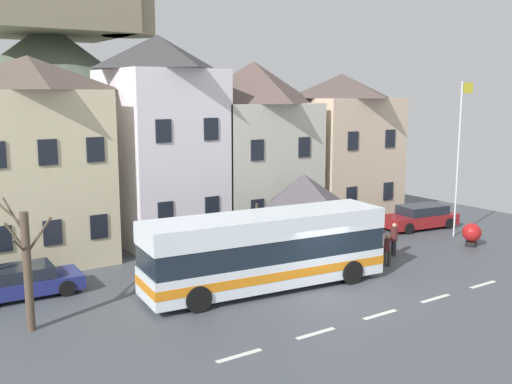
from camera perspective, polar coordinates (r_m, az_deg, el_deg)
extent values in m
cube|color=#474D54|center=(23.56, 8.02, -10.10)|extent=(40.00, 60.00, 0.06)
cube|color=silver|center=(18.53, -1.64, -15.57)|extent=(1.60, 0.20, 0.01)
cube|color=silver|center=(20.15, 5.80, -13.47)|extent=(1.60, 0.20, 0.01)
cube|color=silver|center=(22.05, 11.95, -11.53)|extent=(1.60, 0.20, 0.01)
cube|color=silver|center=(24.18, 17.00, -9.83)|extent=(1.60, 0.20, 0.01)
cube|color=silver|center=(26.48, 21.16, -8.35)|extent=(1.60, 0.20, 0.01)
cube|color=beige|center=(28.98, -20.66, 1.32)|extent=(6.16, 5.11, 8.01)
pyramid|color=brown|center=(28.72, -21.24, 10.75)|extent=(6.16, 5.11, 1.51)
cube|color=black|center=(26.46, -23.42, -4.22)|extent=(0.80, 0.06, 1.10)
cube|color=black|center=(26.88, -19.12, -3.74)|extent=(0.80, 0.06, 1.10)
cube|color=black|center=(27.44, -14.97, -3.26)|extent=(0.80, 0.06, 1.10)
cube|color=black|center=(26.32, -19.54, 3.66)|extent=(0.80, 0.06, 1.10)
cube|color=black|center=(26.90, -15.30, 3.99)|extent=(0.80, 0.06, 1.10)
cube|color=white|center=(31.61, -9.21, 3.42)|extent=(5.13, 6.31, 9.04)
pyramid|color=#383738|center=(31.49, -9.48, 13.22)|extent=(5.13, 6.31, 1.75)
cube|color=black|center=(28.58, -8.74, -2.02)|extent=(0.80, 0.06, 1.10)
cube|color=black|center=(29.73, -4.27, -1.48)|extent=(0.80, 0.06, 1.10)
cube|color=black|center=(28.06, -8.95, 5.87)|extent=(0.80, 0.06, 1.10)
cube|color=black|center=(29.23, -4.37, 6.10)|extent=(0.80, 0.06, 1.10)
cube|color=beige|center=(33.99, -0.20, 2.47)|extent=(6.26, 5.30, 7.27)
pyramid|color=brown|center=(33.72, -0.20, 10.59)|extent=(6.26, 5.30, 2.33)
cube|color=black|center=(31.24, 0.14, -1.70)|extent=(0.80, 0.06, 1.10)
cube|color=black|center=(33.06, 4.64, -1.09)|extent=(0.80, 0.06, 1.10)
cube|color=black|center=(30.77, 0.14, 4.08)|extent=(0.80, 0.06, 1.10)
cube|color=black|center=(32.61, 4.72, 4.37)|extent=(0.80, 0.06, 1.10)
cube|color=beige|center=(38.20, 8.13, 3.37)|extent=(6.17, 5.59, 7.52)
pyramid|color=brown|center=(37.98, 8.30, 10.14)|extent=(6.17, 5.59, 1.49)
cube|color=black|center=(35.38, 9.25, -0.37)|extent=(0.80, 0.06, 1.10)
cube|color=black|center=(37.53, 12.70, 0.09)|extent=(0.80, 0.06, 1.10)
cube|color=black|center=(34.97, 9.40, 4.91)|extent=(0.80, 0.06, 1.10)
cube|color=black|center=(37.14, 12.88, 5.07)|extent=(0.80, 0.06, 1.10)
cone|color=#546251|center=(53.25, -19.23, 7.99)|extent=(35.93, 35.93, 13.63)
cube|color=white|center=(24.05, 0.96, -7.53)|extent=(10.32, 3.46, 1.08)
cube|color=orange|center=(24.04, 0.96, -7.41)|extent=(10.34, 3.49, 0.36)
cube|color=#19232D|center=(23.78, 0.96, -5.24)|extent=(10.22, 3.41, 0.91)
cube|color=white|center=(23.56, 0.97, -3.17)|extent=(10.32, 3.46, 0.85)
cube|color=#19232D|center=(26.53, 10.64, -3.83)|extent=(0.27, 2.04, 0.87)
cylinder|color=black|center=(26.82, 6.24, -6.40)|extent=(1.02, 0.38, 1.00)
cylinder|color=black|center=(25.01, 9.25, -7.67)|extent=(1.02, 0.38, 1.00)
cylinder|color=black|center=(23.80, -7.79, -8.54)|extent=(1.02, 0.38, 1.00)
cylinder|color=black|center=(21.74, -5.63, -10.28)|extent=(1.02, 0.38, 1.00)
cylinder|color=#473D33|center=(29.61, 0.09, -3.40)|extent=(0.14, 0.14, 2.40)
cylinder|color=#473D33|center=(31.52, 5.07, -2.63)|extent=(0.14, 0.14, 2.40)
cylinder|color=#473D33|center=(27.01, 4.01, -4.71)|extent=(0.14, 0.14, 2.40)
cylinder|color=#473D33|center=(29.10, 9.16, -3.76)|extent=(0.14, 0.14, 2.40)
pyramid|color=#514A51|center=(28.87, 4.64, 0.23)|extent=(3.60, 3.60, 1.55)
cube|color=#74665C|center=(32.38, 8.30, -3.66)|extent=(4.50, 2.23, 0.61)
cube|color=#1E232D|center=(32.10, 8.07, -2.80)|extent=(2.76, 1.82, 0.46)
cylinder|color=black|center=(34.00, 8.83, -3.32)|extent=(0.66, 0.27, 0.64)
cylinder|color=black|center=(32.98, 11.01, -3.79)|extent=(0.66, 0.27, 0.64)
cylinder|color=black|center=(31.93, 5.49, -4.10)|extent=(0.66, 0.27, 0.64)
cylinder|color=black|center=(30.85, 7.70, -4.64)|extent=(0.66, 0.27, 0.64)
cube|color=maroon|center=(35.78, 15.52, -2.61)|extent=(4.74, 2.45, 0.65)
cube|color=#1E232D|center=(35.81, 15.83, -1.65)|extent=(2.92, 1.99, 0.52)
cylinder|color=black|center=(34.20, 14.59, -3.44)|extent=(0.66, 0.29, 0.64)
cylinder|color=black|center=(35.53, 12.75, -2.88)|extent=(0.66, 0.29, 0.64)
cylinder|color=black|center=(36.19, 18.21, -2.90)|extent=(0.66, 0.29, 0.64)
cylinder|color=black|center=(37.44, 16.33, -2.40)|extent=(0.66, 0.29, 0.64)
cube|color=navy|center=(24.97, -21.65, -8.38)|extent=(4.48, 2.00, 0.56)
cube|color=#1E232D|center=(24.79, -22.23, -7.29)|extent=(2.71, 1.71, 0.48)
cylinder|color=black|center=(26.09, -18.80, -7.75)|extent=(0.65, 0.23, 0.64)
cylinder|color=black|center=(24.46, -17.87, -8.87)|extent=(0.65, 0.23, 0.64)
cylinder|color=#2D2D38|center=(29.51, 13.29, -5.33)|extent=(0.15, 0.15, 0.79)
cylinder|color=#2D2D38|center=(29.69, 13.09, -5.23)|extent=(0.15, 0.15, 0.79)
cylinder|color=#512323|center=(29.43, 13.24, -3.99)|extent=(0.34, 0.34, 0.68)
sphere|color=#D1AD89|center=(29.33, 13.27, -3.15)|extent=(0.21, 0.21, 0.21)
cylinder|color=#2D2D38|center=(28.68, 8.46, -5.66)|extent=(0.18, 0.18, 0.74)
cylinder|color=#2D2D38|center=(28.86, 8.25, -5.56)|extent=(0.18, 0.18, 0.74)
cylinder|color=#7F6B56|center=(28.61, 8.38, -4.42)|extent=(0.32, 0.32, 0.59)
sphere|color=#9E7A60|center=(28.52, 8.40, -3.62)|extent=(0.23, 0.23, 0.23)
cylinder|color=#38332D|center=(27.84, 12.77, -6.24)|extent=(0.17, 0.17, 0.76)
cylinder|color=#38332D|center=(27.82, 12.35, -6.24)|extent=(0.17, 0.17, 0.76)
cylinder|color=#512323|center=(27.67, 12.61, -5.02)|extent=(0.28, 0.28, 0.56)
sphere|color=#9E7A60|center=(27.57, 12.64, -4.22)|extent=(0.24, 0.24, 0.24)
cube|color=brown|center=(32.28, 4.02, -3.69)|extent=(1.61, 0.45, 0.08)
cube|color=brown|center=(32.40, 3.78, -3.23)|extent=(1.61, 0.06, 0.40)
cube|color=#2D2D33|center=(31.91, 2.98, -4.25)|extent=(0.08, 0.36, 0.45)
cube|color=#2D2D33|center=(32.77, 5.02, -3.90)|extent=(0.08, 0.36, 0.45)
cylinder|color=silver|center=(33.73, 18.99, 2.91)|extent=(0.10, 0.10, 8.46)
cube|color=yellow|center=(33.89, 19.82, 9.48)|extent=(0.90, 0.03, 0.56)
cylinder|color=black|center=(32.56, 20.13, -4.74)|extent=(0.58, 0.58, 0.25)
sphere|color=#B21919|center=(32.42, 20.19, -3.70)|extent=(0.97, 0.97, 0.97)
cylinder|color=brown|center=(21.01, -21.26, -7.24)|extent=(0.28, 0.28, 4.06)
cylinder|color=brown|center=(20.56, -21.92, -4.94)|extent=(0.53, 0.43, 0.63)
cylinder|color=brown|center=(20.89, -22.41, -2.23)|extent=(0.55, 0.82, 1.24)
cylinder|color=brown|center=(20.72, -22.95, -1.76)|extent=(0.94, 0.64, 1.05)
cylinder|color=brown|center=(20.78, -20.31, -3.99)|extent=(0.92, 0.13, 1.21)
cylinder|color=brown|center=(21.35, -21.34, -4.06)|extent=(0.43, 1.27, 1.05)
cylinder|color=brown|center=(20.75, -22.28, -4.06)|extent=(0.66, 0.30, 1.00)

